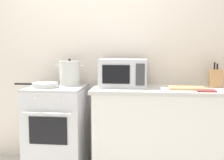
{
  "coord_description": "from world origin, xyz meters",
  "views": [
    {
      "loc": [
        0.59,
        -2.43,
        1.36
      ],
      "look_at": [
        0.26,
        0.6,
        1.0
      ],
      "focal_mm": 46.76,
      "sensor_mm": 36.0,
      "label": 1
    }
  ],
  "objects": [
    {
      "name": "back_wall",
      "position": [
        0.3,
        0.97,
        1.25
      ],
      "size": [
        4.4,
        0.1,
        2.5
      ],
      "primitive_type": "cube",
      "color": "silver",
      "rests_on": "ground_plane"
    },
    {
      "name": "knife_block",
      "position": [
        1.35,
        0.74,
        1.02
      ],
      "size": [
        0.13,
        0.1,
        0.27
      ],
      "color": "tan",
      "rests_on": "countertop_right"
    },
    {
      "name": "stove",
      "position": [
        -0.35,
        0.6,
        0.46
      ],
      "size": [
        0.6,
        0.64,
        0.92
      ],
      "color": "silver",
      "rests_on": "ground_plane"
    },
    {
      "name": "microwave",
      "position": [
        0.37,
        0.68,
        1.07
      ],
      "size": [
        0.5,
        0.37,
        0.3
      ],
      "color": "silver",
      "rests_on": "countertop_right"
    },
    {
      "name": "oven_mitt",
      "position": [
        1.19,
        0.44,
        0.93
      ],
      "size": [
        0.18,
        0.14,
        0.02
      ],
      "primitive_type": "cube",
      "color": "#993333",
      "rests_on": "countertop_right"
    },
    {
      "name": "stock_pot",
      "position": [
        -0.23,
        0.71,
        1.06
      ],
      "size": [
        0.31,
        0.23,
        0.3
      ],
      "color": "beige",
      "rests_on": "stove"
    },
    {
      "name": "lower_cabinet_right",
      "position": [
        0.9,
        0.62,
        0.44
      ],
      "size": [
        1.64,
        0.56,
        0.88
      ],
      "primitive_type": "cube",
      "color": "white",
      "rests_on": "ground_plane"
    },
    {
      "name": "cutting_board",
      "position": [
        1.03,
        0.6,
        0.93
      ],
      "size": [
        0.36,
        0.26,
        0.02
      ],
      "primitive_type": "cube",
      "color": "tan",
      "rests_on": "countertop_right"
    },
    {
      "name": "countertop_right",
      "position": [
        0.9,
        0.62,
        0.9
      ],
      "size": [
        1.7,
        0.6,
        0.04
      ],
      "primitive_type": "cube",
      "color": "beige",
      "rests_on": "lower_cabinet_right"
    },
    {
      "name": "frying_pan",
      "position": [
        -0.46,
        0.53,
        0.95
      ],
      "size": [
        0.47,
        0.27,
        0.05
      ],
      "color": "beige",
      "rests_on": "stove"
    }
  ]
}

